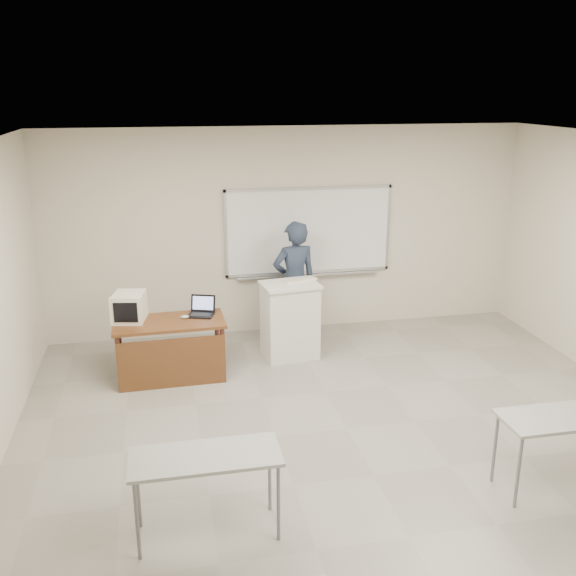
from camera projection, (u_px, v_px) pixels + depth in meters
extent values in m
cube|color=gray|center=(374.00, 476.00, 6.06)|extent=(7.00, 8.00, 0.01)
cube|color=white|center=(309.00, 231.00, 9.38)|extent=(2.40, 0.03, 1.20)
cube|color=#B7BABC|center=(309.00, 189.00, 9.19)|extent=(2.48, 0.04, 0.04)
cube|color=#B7BABC|center=(309.00, 272.00, 9.56)|extent=(2.48, 0.04, 0.04)
cube|color=#B7BABC|center=(226.00, 235.00, 9.14)|extent=(0.04, 0.04, 1.28)
cube|color=#B7BABC|center=(388.00, 227.00, 9.61)|extent=(0.04, 0.04, 1.28)
cube|color=#B7BABC|center=(309.00, 275.00, 9.53)|extent=(2.16, 0.07, 0.02)
cube|color=#A8A8A2|center=(205.00, 457.00, 5.07)|extent=(1.20, 0.50, 0.03)
cylinder|color=slate|center=(137.00, 521.00, 4.89)|extent=(0.03, 0.03, 0.70)
cylinder|color=slate|center=(278.00, 503.00, 5.10)|extent=(0.03, 0.03, 0.70)
cylinder|color=slate|center=(138.00, 490.00, 5.26)|extent=(0.03, 0.03, 0.70)
cylinder|color=slate|center=(270.00, 474.00, 5.47)|extent=(0.03, 0.03, 0.70)
cube|color=#A8A8A2|center=(567.00, 417.00, 5.69)|extent=(1.20, 0.50, 0.03)
cylinder|color=slate|center=(518.00, 472.00, 5.50)|extent=(0.03, 0.03, 0.70)
cylinder|color=slate|center=(495.00, 448.00, 5.88)|extent=(0.03, 0.03, 0.70)
cube|color=brown|center=(169.00, 322.00, 7.93)|extent=(1.36, 0.68, 0.04)
cube|color=brown|center=(172.00, 364.00, 7.75)|extent=(1.30, 0.03, 0.63)
cylinder|color=#4C251B|center=(118.00, 363.00, 7.66)|extent=(0.06, 0.06, 0.71)
cylinder|color=#4C251B|center=(222.00, 355.00, 7.90)|extent=(0.06, 0.06, 0.71)
cylinder|color=#4C251B|center=(120.00, 346.00, 8.18)|extent=(0.06, 0.06, 0.71)
cylinder|color=#4C251B|center=(218.00, 338.00, 8.42)|extent=(0.06, 0.06, 0.71)
cube|color=white|center=(290.00, 322.00, 8.61)|extent=(0.70, 0.50, 1.00)
cube|color=white|center=(290.00, 285.00, 8.45)|extent=(0.74, 0.54, 0.04)
cube|color=beige|center=(130.00, 306.00, 7.92)|extent=(0.36, 0.38, 0.34)
cube|color=beige|center=(129.00, 312.00, 7.72)|extent=(0.38, 0.04, 0.36)
cube|color=black|center=(129.00, 312.00, 7.70)|extent=(0.29, 0.01, 0.25)
cube|color=black|center=(201.00, 315.00, 8.09)|extent=(0.31, 0.23, 0.02)
cube|color=black|center=(201.00, 315.00, 8.07)|extent=(0.26, 0.13, 0.01)
cube|color=black|center=(199.00, 303.00, 8.19)|extent=(0.31, 0.07, 0.21)
cube|color=#8090CC|center=(200.00, 303.00, 8.18)|extent=(0.27, 0.05, 0.17)
ellipsoid|color=#AEAFB6|center=(185.00, 317.00, 8.00)|extent=(0.12, 0.10, 0.04)
cube|color=beige|center=(300.00, 280.00, 8.55)|extent=(0.49, 0.29, 0.03)
imported|color=black|center=(294.00, 282.00, 9.06)|extent=(0.70, 0.51, 1.75)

